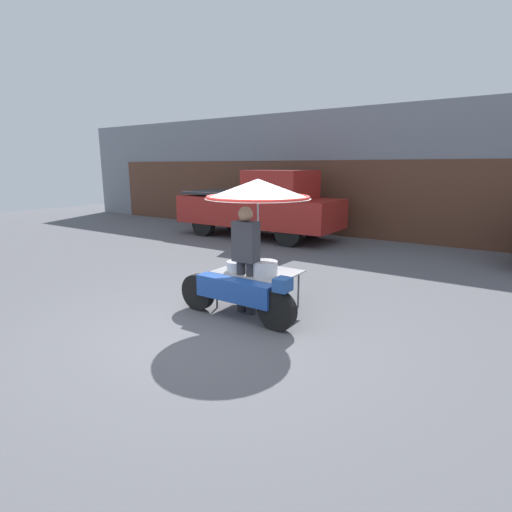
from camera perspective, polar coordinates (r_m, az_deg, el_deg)
ground_plane at (r=5.64m, az=-5.68°, el=-10.40°), size 36.00×36.00×0.00m
shopfront_building at (r=13.59m, az=20.26°, el=10.94°), size 28.00×2.06×3.97m
vendor_motorcycle_cart at (r=6.02m, az=-0.20°, el=5.83°), size 2.02×1.61×2.03m
vendor_person at (r=5.99m, az=-1.46°, el=0.24°), size 0.38×0.22×1.64m
pickup_truck at (r=12.56m, az=0.77°, el=7.20°), size 5.26×1.87×2.10m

